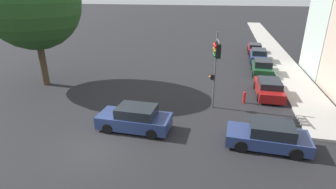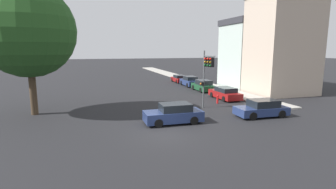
{
  "view_description": "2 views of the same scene",
  "coord_description": "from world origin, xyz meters",
  "px_view_note": "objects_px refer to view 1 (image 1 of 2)",
  "views": [
    {
      "loc": [
        6.46,
        -11.44,
        8.13
      ],
      "look_at": [
        3.03,
        4.05,
        1.8
      ],
      "focal_mm": 28.0,
      "sensor_mm": 36.0,
      "label": 1
    },
    {
      "loc": [
        -4.98,
        -16.47,
        5.67
      ],
      "look_at": [
        1.83,
        5.4,
        1.72
      ],
      "focal_mm": 28.0,
      "sensor_mm": 36.0,
      "label": 2
    }
  ],
  "objects_px": {
    "street_tree": "(32,2)",
    "fire_hydrant": "(244,97)",
    "parked_car_0": "(269,88)",
    "parked_car_3": "(255,48)",
    "traffic_signal": "(216,57)",
    "crossing_car_0": "(135,119)",
    "parked_car_2": "(258,56)",
    "parked_car_1": "(262,67)",
    "crossing_car_1": "(268,136)"
  },
  "relations": [
    {
      "from": "fire_hydrant",
      "to": "traffic_signal",
      "type": "bearing_deg",
      "value": -138.45
    },
    {
      "from": "fire_hydrant",
      "to": "crossing_car_0",
      "type": "bearing_deg",
      "value": -139.95
    },
    {
      "from": "parked_car_2",
      "to": "crossing_car_0",
      "type": "bearing_deg",
      "value": 156.31
    },
    {
      "from": "parked_car_3",
      "to": "parked_car_2",
      "type": "bearing_deg",
      "value": -178.65
    },
    {
      "from": "fire_hydrant",
      "to": "parked_car_2",
      "type": "bearing_deg",
      "value": 80.52
    },
    {
      "from": "parked_car_2",
      "to": "fire_hydrant",
      "type": "xyz_separation_m",
      "value": [
        -2.24,
        -13.4,
        -0.25
      ]
    },
    {
      "from": "crossing_car_1",
      "to": "parked_car_1",
      "type": "relative_size",
      "value": 0.99
    },
    {
      "from": "street_tree",
      "to": "fire_hydrant",
      "type": "bearing_deg",
      "value": -1.64
    },
    {
      "from": "parked_car_1",
      "to": "parked_car_2",
      "type": "relative_size",
      "value": 0.97
    },
    {
      "from": "traffic_signal",
      "to": "parked_car_2",
      "type": "bearing_deg",
      "value": -113.79
    },
    {
      "from": "street_tree",
      "to": "fire_hydrant",
      "type": "distance_m",
      "value": 18.94
    },
    {
      "from": "traffic_signal",
      "to": "parked_car_3",
      "type": "xyz_separation_m",
      "value": [
        4.53,
        20.48,
        -3.38
      ]
    },
    {
      "from": "parked_car_3",
      "to": "fire_hydrant",
      "type": "bearing_deg",
      "value": 174.63
    },
    {
      "from": "parked_car_2",
      "to": "parked_car_0",
      "type": "bearing_deg",
      "value": -179.42
    },
    {
      "from": "parked_car_2",
      "to": "street_tree",
      "type": "bearing_deg",
      "value": 124.59
    },
    {
      "from": "street_tree",
      "to": "fire_hydrant",
      "type": "xyz_separation_m",
      "value": [
        17.7,
        -0.51,
        -6.73
      ]
    },
    {
      "from": "parked_car_0",
      "to": "parked_car_3",
      "type": "height_order",
      "value": "parked_car_0"
    },
    {
      "from": "crossing_car_1",
      "to": "fire_hydrant",
      "type": "bearing_deg",
      "value": -78.49
    },
    {
      "from": "street_tree",
      "to": "traffic_signal",
      "type": "bearing_deg",
      "value": -9.29
    },
    {
      "from": "crossing_car_0",
      "to": "fire_hydrant",
      "type": "bearing_deg",
      "value": -138.79
    },
    {
      "from": "street_tree",
      "to": "parked_car_0",
      "type": "height_order",
      "value": "street_tree"
    },
    {
      "from": "parked_car_0",
      "to": "fire_hydrant",
      "type": "xyz_separation_m",
      "value": [
        -2.02,
        -2.0,
        -0.17
      ]
    },
    {
      "from": "crossing_car_0",
      "to": "crossing_car_1",
      "type": "xyz_separation_m",
      "value": [
        7.83,
        -0.32,
        -0.04
      ]
    },
    {
      "from": "parked_car_0",
      "to": "parked_car_2",
      "type": "distance_m",
      "value": 11.4
    },
    {
      "from": "street_tree",
      "to": "fire_hydrant",
      "type": "relative_size",
      "value": 12.15
    },
    {
      "from": "parked_car_0",
      "to": "parked_car_2",
      "type": "bearing_deg",
      "value": -1.62
    },
    {
      "from": "parked_car_0",
      "to": "fire_hydrant",
      "type": "height_order",
      "value": "parked_car_0"
    },
    {
      "from": "parked_car_2",
      "to": "crossing_car_1",
      "type": "bearing_deg",
      "value": 177.98
    },
    {
      "from": "street_tree",
      "to": "parked_car_3",
      "type": "bearing_deg",
      "value": 41.99
    },
    {
      "from": "parked_car_0",
      "to": "parked_car_3",
      "type": "xyz_separation_m",
      "value": [
        0.24,
        16.46,
        -0.05
      ]
    },
    {
      "from": "traffic_signal",
      "to": "parked_car_1",
      "type": "distance_m",
      "value": 11.61
    },
    {
      "from": "street_tree",
      "to": "traffic_signal",
      "type": "xyz_separation_m",
      "value": [
        15.42,
        -2.52,
        -3.23
      ]
    },
    {
      "from": "traffic_signal",
      "to": "fire_hydrant",
      "type": "xyz_separation_m",
      "value": [
        2.27,
        2.02,
        -3.5
      ]
    },
    {
      "from": "street_tree",
      "to": "parked_car_3",
      "type": "distance_m",
      "value": 27.65
    },
    {
      "from": "street_tree",
      "to": "traffic_signal",
      "type": "distance_m",
      "value": 15.96
    },
    {
      "from": "crossing_car_1",
      "to": "street_tree",
      "type": "bearing_deg",
      "value": -17.0
    },
    {
      "from": "parked_car_2",
      "to": "parked_car_3",
      "type": "distance_m",
      "value": 5.07
    },
    {
      "from": "street_tree",
      "to": "parked_car_1",
      "type": "xyz_separation_m",
      "value": [
        19.84,
        7.7,
        -6.5
      ]
    },
    {
      "from": "parked_car_1",
      "to": "crossing_car_1",
      "type": "bearing_deg",
      "value": 176.93
    },
    {
      "from": "parked_car_3",
      "to": "fire_hydrant",
      "type": "distance_m",
      "value": 18.6
    },
    {
      "from": "street_tree",
      "to": "traffic_signal",
      "type": "relative_size",
      "value": 2.01
    },
    {
      "from": "crossing_car_0",
      "to": "parked_car_2",
      "type": "distance_m",
      "value": 21.21
    },
    {
      "from": "crossing_car_0",
      "to": "parked_car_3",
      "type": "xyz_separation_m",
      "value": [
        9.11,
        24.23,
        -0.13
      ]
    },
    {
      "from": "crossing_car_0",
      "to": "parked_car_0",
      "type": "height_order",
      "value": "crossing_car_0"
    },
    {
      "from": "parked_car_1",
      "to": "parked_car_2",
      "type": "bearing_deg",
      "value": 0.61
    },
    {
      "from": "crossing_car_0",
      "to": "parked_car_0",
      "type": "relative_size",
      "value": 0.97
    },
    {
      "from": "parked_car_0",
      "to": "parked_car_1",
      "type": "xyz_separation_m",
      "value": [
        0.13,
        6.21,
        0.06
      ]
    },
    {
      "from": "parked_car_2",
      "to": "parked_car_1",
      "type": "bearing_deg",
      "value": -179.32
    },
    {
      "from": "street_tree",
      "to": "parked_car_1",
      "type": "relative_size",
      "value": 2.49
    },
    {
      "from": "traffic_signal",
      "to": "crossing_car_0",
      "type": "bearing_deg",
      "value": 31.8
    }
  ]
}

